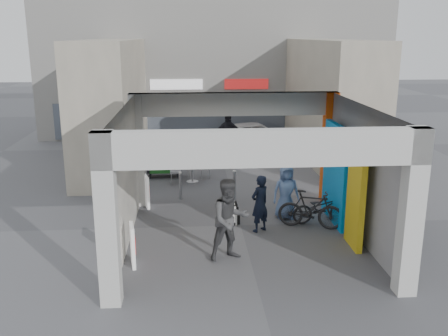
{
  "coord_description": "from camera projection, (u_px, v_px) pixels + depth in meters",
  "views": [
    {
      "loc": [
        -1.39,
        -13.08,
        5.21
      ],
      "look_at": [
        -0.4,
        1.0,
        1.41
      ],
      "focal_mm": 40.0,
      "sensor_mm": 36.0,
      "label": 1
    }
  ],
  "objects": [
    {
      "name": "produce_stand",
      "position": [
        164.0,
        168.0,
        18.78
      ],
      "size": [
        1.22,
        0.66,
        0.8
      ],
      "rotation": [
        0.0,
        0.0,
        -0.14
      ],
      "color": "black",
      "rests_on": "ground"
    },
    {
      "name": "border_collie",
      "position": [
        234.0,
        214.0,
        14.08
      ],
      "size": [
        0.27,
        0.52,
        0.73
      ],
      "rotation": [
        0.0,
        0.0,
        0.29
      ],
      "color": "black",
      "rests_on": "ground"
    },
    {
      "name": "bicycle_rear",
      "position": [
        311.0,
        209.0,
        13.74
      ],
      "size": [
        1.86,
        1.06,
        1.08
      ],
      "primitive_type": "imported",
      "rotation": [
        0.0,
        0.0,
        1.24
      ],
      "color": "black",
      "rests_on": "ground"
    },
    {
      "name": "far_building",
      "position": [
        214.0,
        58.0,
        26.5
      ],
      "size": [
        18.0,
        4.08,
        8.0
      ],
      "color": "white",
      "rests_on": "ground"
    },
    {
      "name": "man_elderly",
      "position": [
        286.0,
        192.0,
        14.4
      ],
      "size": [
        0.84,
        0.6,
        1.61
      ],
      "primitive_type": "imported",
      "rotation": [
        0.0,
        0.0,
        0.11
      ],
      "color": "#5876AC",
      "rests_on": "ground"
    },
    {
      "name": "bollard_center",
      "position": [
        234.0,
        185.0,
        16.22
      ],
      "size": [
        0.09,
        0.09,
        0.93
      ],
      "primitive_type": "cylinder",
      "color": "gray",
      "rests_on": "ground"
    },
    {
      "name": "man_back_turned",
      "position": [
        230.0,
        220.0,
        11.72
      ],
      "size": [
        1.15,
        1.02,
        1.98
      ],
      "primitive_type": "imported",
      "rotation": [
        0.0,
        0.0,
        0.33
      ],
      "color": "#434346",
      "rests_on": "ground"
    },
    {
      "name": "crate_stack",
      "position": [
        234.0,
        152.0,
        21.48
      ],
      "size": [
        0.55,
        0.5,
        0.56
      ],
      "rotation": [
        0.0,
        0.0,
        -0.41
      ],
      "color": "#18551C",
      "rests_on": "ground"
    },
    {
      "name": "plaza_bldg_left",
      "position": [
        113.0,
        103.0,
        20.32
      ],
      "size": [
        2.0,
        9.0,
        5.0
      ],
      "primitive_type": "cube",
      "color": "#AFA491",
      "rests_on": "ground"
    },
    {
      "name": "ground",
      "position": [
        241.0,
        225.0,
        14.05
      ],
      "size": [
        90.0,
        90.0,
        0.0
      ],
      "primitive_type": "plane",
      "color": "#57575C",
      "rests_on": "ground"
    },
    {
      "name": "advert_board_far",
      "position": [
        147.0,
        191.0,
        15.43
      ],
      "size": [
        0.22,
        0.55,
        1.0
      ],
      "rotation": [
        0.0,
        0.0,
        0.26
      ],
      "color": "white",
      "rests_on": "ground"
    },
    {
      "name": "bollard_left",
      "position": [
        180.0,
        186.0,
        16.2
      ],
      "size": [
        0.09,
        0.09,
        0.89
      ],
      "primitive_type": "cylinder",
      "color": "gray",
      "rests_on": "ground"
    },
    {
      "name": "arcade_canopy",
      "position": [
        266.0,
        152.0,
        12.7
      ],
      "size": [
        6.4,
        6.45,
        6.4
      ],
      "color": "#BBBBB6",
      "rests_on": "ground"
    },
    {
      "name": "bollard_right",
      "position": [
        281.0,
        182.0,
        16.54
      ],
      "size": [
        0.09,
        0.09,
        0.96
      ],
      "primitive_type": "cylinder",
      "color": "gray",
      "rests_on": "ground"
    },
    {
      "name": "plaza_bldg_right",
      "position": [
        329.0,
        101.0,
        20.93
      ],
      "size": [
        2.0,
        9.0,
        5.0
      ],
      "primitive_type": "cube",
      "color": "#AFA491",
      "rests_on": "ground"
    },
    {
      "name": "man_with_dog",
      "position": [
        260.0,
        204.0,
        13.45
      ],
      "size": [
        0.69,
        0.64,
        1.58
      ],
      "primitive_type": "imported",
      "rotation": [
        0.0,
        0.0,
        3.76
      ],
      "color": "black",
      "rests_on": "ground"
    },
    {
      "name": "advert_board_near",
      "position": [
        133.0,
        245.0,
        11.5
      ],
      "size": [
        0.18,
        0.56,
        1.0
      ],
      "rotation": [
        0.0,
        0.0,
        0.18
      ],
      "color": "white",
      "rests_on": "ground"
    },
    {
      "name": "white_van",
      "position": [
        255.0,
        134.0,
        23.64
      ],
      "size": [
        3.93,
        2.37,
        1.25
      ],
      "primitive_type": "imported",
      "rotation": [
        0.0,
        0.0,
        1.83
      ],
      "color": "silver",
      "rests_on": "ground"
    },
    {
      "name": "bicycle_front",
      "position": [
        321.0,
        208.0,
        14.15
      ],
      "size": [
        1.75,
        0.82,
        0.88
      ],
      "primitive_type": "imported",
      "rotation": [
        0.0,
        0.0,
        1.71
      ],
      "color": "black",
      "rests_on": "ground"
    },
    {
      "name": "man_crates",
      "position": [
        229.0,
        136.0,
        21.35
      ],
      "size": [
        1.25,
        0.75,
        1.98
      ],
      "primitive_type": "imported",
      "rotation": [
        0.0,
        0.0,
        2.89
      ],
      "color": "black",
      "rests_on": "ground"
    },
    {
      "name": "cafe_set",
      "position": [
        189.0,
        171.0,
        18.38
      ],
      "size": [
        1.49,
        1.2,
        0.9
      ],
      "rotation": [
        0.0,
        0.0,
        -0.01
      ],
      "color": "#A8A7AD",
      "rests_on": "ground"
    }
  ]
}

